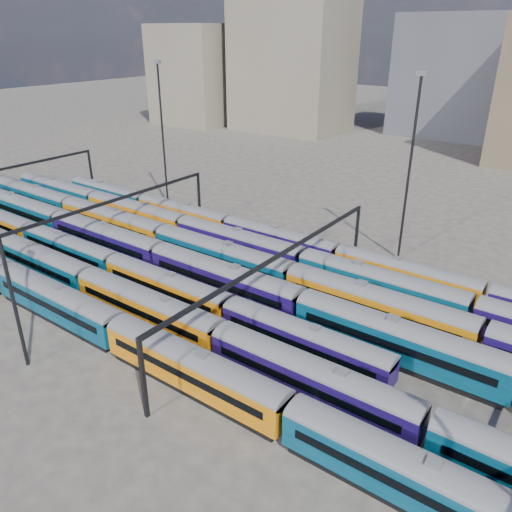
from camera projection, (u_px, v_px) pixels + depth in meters
The scene contains 12 objects.
ground at pixel (212, 293), 62.91m from camera, with size 500.00×500.00×0.00m, color #403A36.
rake_0 at pixel (289, 413), 39.41m from camera, with size 123.25×3.01×5.06m.
rake_1 at pixel (219, 336), 49.20m from camera, with size 124.03×3.02×5.09m.
rake_2 at pixel (69, 247), 70.03m from camera, with size 95.69×2.81×4.71m.
rake_3 at pixel (223, 277), 60.63m from camera, with size 154.70×3.23×5.45m.
rake_4 at pixel (163, 236), 72.71m from camera, with size 132.89×3.24×5.47m.
rake_5 at pixel (238, 241), 70.99m from camera, with size 106.77×3.13×5.27m.
rake_6 at pixel (338, 254), 67.69m from camera, with size 114.72×2.80×4.70m.
gantry_1 at pixel (103, 211), 70.84m from camera, with size 0.35×40.35×8.03m.
gantry_2 at pixel (278, 264), 54.72m from camera, with size 0.35×40.35×8.03m.
mast_1 at pixel (162, 129), 89.40m from camera, with size 1.40×0.50×25.60m.
mast_3 at pixel (410, 163), 66.69m from camera, with size 1.40×0.50×25.60m.
Camera 1 is at (37.20, -41.36, 30.27)m, focal length 35.00 mm.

